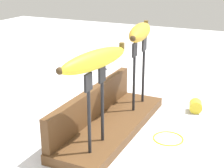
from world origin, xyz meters
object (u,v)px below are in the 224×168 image
(banana_raised_right, at_px, (140,32))
(banana_raised_left, at_px, (95,60))
(fork_stand_right, at_px, (139,68))
(banana_chunk_near, at_px, (196,106))
(fork_stand_left, at_px, (96,101))
(fork_fallen_near, at_px, (96,66))
(banana_chunk_far, at_px, (93,97))
(wire_coil, at_px, (168,138))

(banana_raised_right, bearing_deg, banana_raised_left, 179.99)
(fork_stand_right, distance_m, banana_chunk_near, 0.20)
(fork_stand_left, bearing_deg, fork_fallen_near, 28.09)
(banana_raised_left, distance_m, banana_chunk_far, 0.36)
(banana_chunk_far, height_order, wire_coil, banana_chunk_far)
(banana_raised_right, xyz_separation_m, banana_chunk_near, (0.08, -0.14, -0.21))
(banana_raised_left, height_order, banana_raised_right, banana_raised_right)
(fork_stand_right, distance_m, wire_coil, 0.21)
(banana_raised_left, distance_m, wire_coil, 0.28)
(fork_stand_right, relative_size, banana_raised_left, 0.92)
(banana_raised_right, relative_size, fork_fallen_near, 1.16)
(banana_raised_right, relative_size, wire_coil, 2.41)
(fork_stand_left, bearing_deg, banana_chunk_far, 29.62)
(banana_raised_left, relative_size, banana_raised_right, 1.13)
(fork_fallen_near, bearing_deg, banana_raised_right, -137.65)
(wire_coil, bearing_deg, banana_raised_left, 139.47)
(fork_stand_left, xyz_separation_m, wire_coil, (0.14, -0.12, -0.13))
(fork_stand_left, relative_size, fork_fallen_near, 1.13)
(fork_stand_left, bearing_deg, banana_chunk_near, -23.57)
(fork_stand_left, distance_m, banana_raised_right, 0.27)
(fork_fallen_near, bearing_deg, banana_raised_left, -151.92)
(fork_stand_right, relative_size, wire_coil, 2.50)
(fork_fallen_near, height_order, banana_chunk_near, banana_chunk_near)
(banana_raised_right, bearing_deg, fork_stand_right, 9.12)
(fork_stand_left, distance_m, fork_fallen_near, 0.69)
(fork_stand_left, height_order, banana_chunk_near, fork_stand_left)
(fork_stand_left, bearing_deg, fork_stand_right, -0.00)
(fork_stand_left, bearing_deg, banana_raised_left, 168.99)
(banana_chunk_far, bearing_deg, fork_stand_left, -150.38)
(fork_fallen_near, distance_m, wire_coil, 0.64)
(fork_stand_right, height_order, banana_chunk_far, fork_stand_right)
(fork_stand_left, distance_m, banana_chunk_far, 0.32)
(banana_chunk_near, bearing_deg, banana_chunk_far, 102.92)
(fork_stand_left, xyz_separation_m, banana_chunk_far, (0.26, 0.15, -0.11))
(fork_stand_right, distance_m, banana_raised_left, 0.26)
(fork_stand_left, xyz_separation_m, banana_raised_left, (-0.00, 0.00, 0.09))
(banana_raised_right, height_order, wire_coil, banana_raised_right)
(fork_stand_right, relative_size, banana_chunk_far, 2.96)
(fork_stand_right, xyz_separation_m, fork_fallen_near, (0.35, 0.32, -0.13))
(banana_chunk_far, bearing_deg, banana_raised_right, -95.07)
(fork_fallen_near, height_order, wire_coil, fork_fallen_near)
(banana_raised_left, height_order, wire_coil, banana_raised_left)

